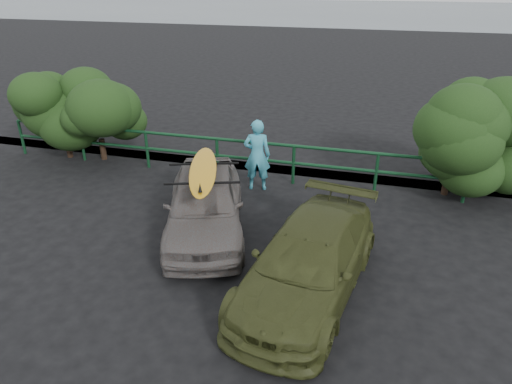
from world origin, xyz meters
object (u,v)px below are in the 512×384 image
surfboard (203,170)px  olive_vehicle (308,262)px  guardrail (255,160)px  sedan (205,203)px  man (257,155)px

surfboard → olive_vehicle: bearing=-49.5°
guardrail → sedan: sedan is taller
man → surfboard: bearing=66.9°
olive_vehicle → surfboard: bearing=158.7°
guardrail → olive_vehicle: (2.05, -4.17, 0.06)m
man → surfboard: 2.36m
olive_vehicle → man: bearing=126.4°
guardrail → man: man is taller
sedan → olive_vehicle: size_ratio=0.94×
olive_vehicle → surfboard: 2.81m
olive_vehicle → man: (-1.84, 3.65, 0.30)m
guardrail → surfboard: (-0.27, -2.78, 0.85)m
sedan → man: man is taller
surfboard → sedan: bearing=0.0°
man → surfboard: man is taller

